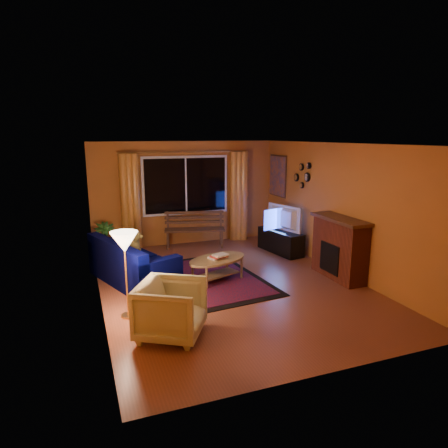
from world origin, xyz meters
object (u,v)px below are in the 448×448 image
object	(u,v)px
floor_lamp	(126,276)
bench	(195,238)
sofa	(133,261)
armchair	(171,307)
tv_console	(280,241)
coffee_table	(217,269)

from	to	relation	value
floor_lamp	bench	bearing A→B (deg)	58.73
sofa	floor_lamp	xyz separation A→B (m)	(-0.28, -1.44, 0.24)
armchair	floor_lamp	bearing A→B (deg)	61.09
tv_console	bench	bearing A→B (deg)	137.89
bench	armchair	bearing A→B (deg)	-95.91
bench	coffee_table	bearing A→B (deg)	-81.56
floor_lamp	coffee_table	bearing A→B (deg)	28.71
sofa	floor_lamp	size ratio (longest dim) A/B	1.55
bench	sofa	world-z (taller)	sofa
sofa	floor_lamp	distance (m)	1.48
coffee_table	tv_console	world-z (taller)	tv_console
armchair	bench	bearing A→B (deg)	10.02
bench	tv_console	xyz separation A→B (m)	(1.72, -1.10, 0.04)
bench	tv_console	size ratio (longest dim) A/B	1.16
bench	tv_console	distance (m)	2.04
sofa	armchair	distance (m)	2.25
armchair	tv_console	bearing A→B (deg)	-16.96
floor_lamp	coffee_table	distance (m)	2.04
sofa	tv_console	distance (m)	3.52
bench	floor_lamp	size ratio (longest dim) A/B	1.11
bench	coffee_table	world-z (taller)	coffee_table
armchair	coffee_table	distance (m)	2.18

